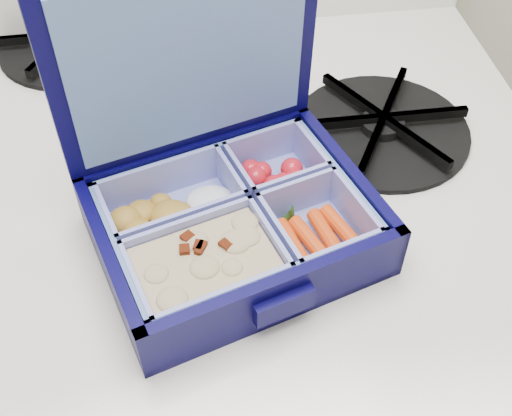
{
  "coord_description": "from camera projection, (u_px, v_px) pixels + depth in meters",
  "views": [
    {
      "loc": [
        -0.06,
        1.15,
        1.47
      ],
      "look_at": [
        -0.0,
        1.54,
        1.04
      ],
      "focal_mm": 45.0,
      "sensor_mm": 36.0,
      "label": 1
    }
  ],
  "objects": [
    {
      "name": "stove",
      "position": [
        246.0,
        385.0,
        1.05
      ],
      "size": [
        0.67,
        0.67,
        1.01
      ],
      "primitive_type": null,
      "color": "white",
      "rests_on": "floor"
    },
    {
      "name": "fork",
      "position": [
        226.0,
        126.0,
        0.71
      ],
      "size": [
        0.12,
        0.19,
        0.01
      ],
      "primitive_type": null,
      "rotation": [
        0.0,
        0.0,
        -0.53
      ],
      "color": "#B0B3CB",
      "rests_on": "stove"
    },
    {
      "name": "burner_grate_rear",
      "position": [
        71.0,
        41.0,
        0.81
      ],
      "size": [
        0.19,
        0.19,
        0.02
      ],
      "primitive_type": "cylinder",
      "rotation": [
        0.0,
        0.0,
        0.01
      ],
      "color": "black",
      "rests_on": "stove"
    },
    {
      "name": "bento_box",
      "position": [
        235.0,
        225.0,
        0.58
      ],
      "size": [
        0.29,
        0.25,
        0.06
      ],
      "primitive_type": null,
      "rotation": [
        0.0,
        0.0,
        0.3
      ],
      "color": "#040132",
      "rests_on": "stove"
    },
    {
      "name": "burner_grate",
      "position": [
        383.0,
        123.0,
        0.7
      ],
      "size": [
        0.19,
        0.19,
        0.03
      ],
      "primitive_type": "cylinder",
      "rotation": [
        0.0,
        0.0,
        -0.0
      ],
      "color": "black",
      "rests_on": "stove"
    }
  ]
}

